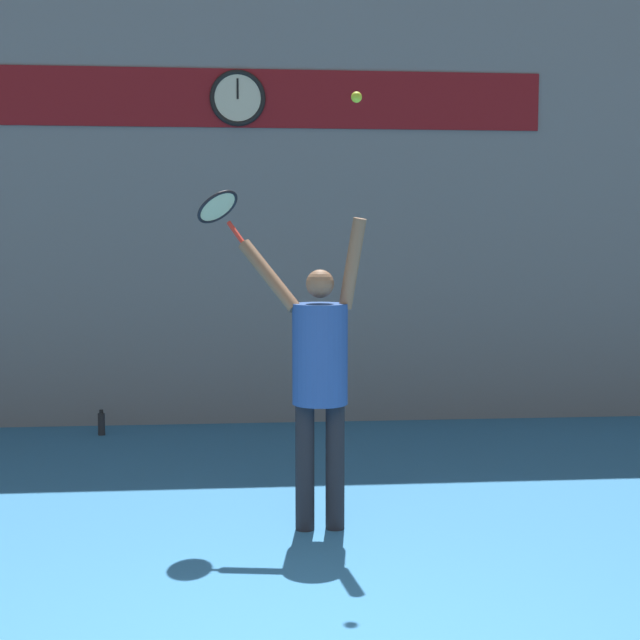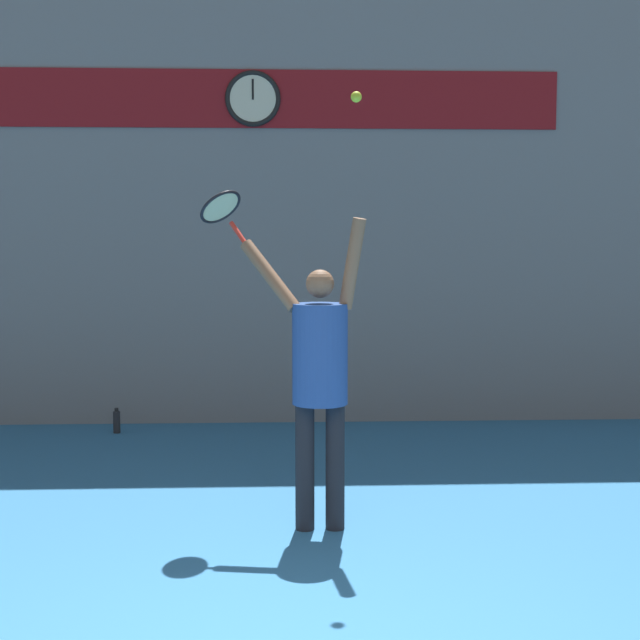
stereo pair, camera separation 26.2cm
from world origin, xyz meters
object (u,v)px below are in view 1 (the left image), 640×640
(scoreboard_clock, at_px, (238,98))
(tennis_ball, at_px, (357,97))
(water_bottle, at_px, (101,424))
(tennis_racket, at_px, (219,209))
(tennis_player, at_px, (319,368))

(scoreboard_clock, distance_m, tennis_ball, 3.76)
(tennis_ball, distance_m, water_bottle, 4.76)
(tennis_racket, xyz_separation_m, water_bottle, (-1.27, 2.71, -2.07))
(tennis_ball, bearing_deg, water_bottle, 124.25)
(tennis_player, xyz_separation_m, tennis_racket, (-0.67, 0.42, 1.08))
(scoreboard_clock, relative_size, tennis_ball, 8.18)
(tennis_racket, bearing_deg, tennis_ball, -28.48)
(tennis_racket, relative_size, tennis_ball, 5.75)
(tennis_player, xyz_separation_m, water_bottle, (-1.94, 3.13, -0.99))
(scoreboard_clock, bearing_deg, tennis_player, -81.36)
(tennis_ball, bearing_deg, tennis_player, 163.62)
(tennis_player, distance_m, tennis_racket, 1.34)
(tennis_racket, height_order, tennis_ball, tennis_ball)
(tennis_ball, xyz_separation_m, water_bottle, (-2.18, 3.20, -2.78))
(tennis_player, relative_size, water_bottle, 8.19)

